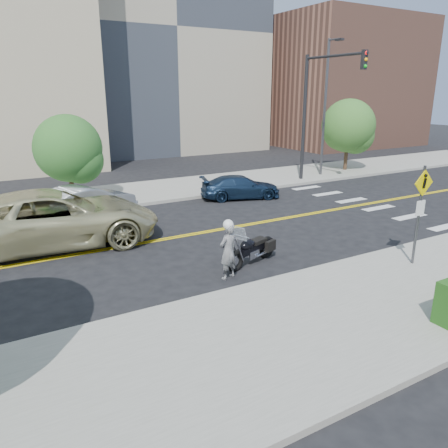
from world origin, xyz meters
TOP-DOWN VIEW (x-y plane):
  - ground_plane at (0.00, 0.00)m, footprint 120.00×120.00m
  - sidewalk_near at (0.00, -7.50)m, footprint 60.00×5.00m
  - sidewalk_far at (0.00, 7.50)m, footprint 60.00×5.00m
  - building_mid at (8.00, 26.00)m, footprint 18.00×14.00m
  - building_right at (26.00, 20.00)m, footprint 14.00×12.00m
  - lamp_post at (12.00, 6.50)m, footprint 0.16×0.16m
  - traffic_light at (10.00, 5.08)m, footprint 0.28×4.50m
  - pedestrian_sign at (4.20, -6.31)m, footprint 0.78×0.08m
  - motorcyclist at (-1.08, -4.16)m, footprint 0.69×0.54m
  - motorcycle at (0.15, -3.54)m, footprint 2.33×1.38m
  - suv at (-4.85, 1.25)m, footprint 7.32×3.84m
  - parked_car_silver at (-3.22, 4.00)m, footprint 4.67×3.06m
  - parked_car_blue at (4.48, 4.06)m, footprint 4.29×2.71m
  - tree_far_a at (-3.13, 6.92)m, footprint 3.09×3.09m
  - tree_far_b at (14.60, 6.99)m, footprint 3.44×3.44m

SIDE VIEW (x-z plane):
  - ground_plane at x=0.00m, z-range 0.00..0.00m
  - sidewalk_near at x=0.00m, z-range 0.00..0.15m
  - sidewalk_far at x=0.00m, z-range 0.00..0.15m
  - parked_car_blue at x=4.48m, z-range 0.00..1.16m
  - motorcycle at x=0.15m, z-range 0.00..1.36m
  - parked_car_silver at x=-3.22m, z-range 0.00..1.45m
  - motorcyclist at x=-1.08m, z-range 0.00..1.77m
  - suv at x=-4.85m, z-range 0.00..1.97m
  - pedestrian_sign at x=4.20m, z-range 0.46..3.46m
  - tree_far_a at x=-3.13m, z-range 0.56..4.78m
  - tree_far_b at x=14.60m, z-range 0.65..5.41m
  - lamp_post at x=12.00m, z-range 0.15..8.15m
  - traffic_light at x=10.00m, z-range 1.17..8.17m
  - building_right at x=26.00m, z-range 0.00..12.00m
  - building_mid at x=8.00m, z-range 0.00..20.00m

